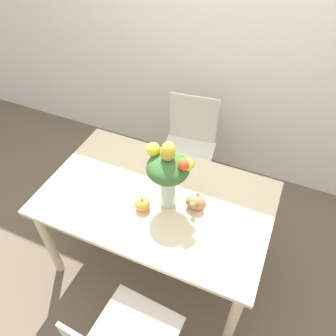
# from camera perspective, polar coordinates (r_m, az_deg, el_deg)

# --- Properties ---
(ground_plane) EXTENTS (12.00, 12.00, 0.00)m
(ground_plane) POSITION_cam_1_polar(r_m,az_deg,el_deg) (2.62, -1.62, -15.33)
(ground_plane) COLOR brown
(wall_back) EXTENTS (8.00, 0.06, 2.70)m
(wall_back) POSITION_cam_1_polar(r_m,az_deg,el_deg) (2.65, 10.11, 23.80)
(wall_back) COLOR white
(wall_back) RESTS_ON ground_plane
(dining_table) EXTENTS (1.40, 0.87, 0.73)m
(dining_table) POSITION_cam_1_polar(r_m,az_deg,el_deg) (2.09, -1.97, -6.62)
(dining_table) COLOR beige
(dining_table) RESTS_ON ground_plane
(flower_vase) EXTENTS (0.28, 0.24, 0.47)m
(flower_vase) POSITION_cam_1_polar(r_m,az_deg,el_deg) (1.79, 0.07, -0.52)
(flower_vase) COLOR #B2CCBC
(flower_vase) RESTS_ON dining_table
(pumpkin) EXTENTS (0.09, 0.09, 0.09)m
(pumpkin) POSITION_cam_1_polar(r_m,az_deg,el_deg) (1.94, -4.47, -6.27)
(pumpkin) COLOR gold
(pumpkin) RESTS_ON dining_table
(turkey_figurine) EXTENTS (0.12, 0.16, 0.10)m
(turkey_figurine) POSITION_cam_1_polar(r_m,az_deg,el_deg) (1.95, 4.93, -5.62)
(turkey_figurine) COLOR #A87A4C
(turkey_figurine) RESTS_ON dining_table
(dining_chair_near_window) EXTENTS (0.47, 0.47, 0.89)m
(dining_chair_near_window) POSITION_cam_1_polar(r_m,az_deg,el_deg) (2.74, 3.61, 3.56)
(dining_chair_near_window) COLOR silver
(dining_chair_near_window) RESTS_ON ground_plane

